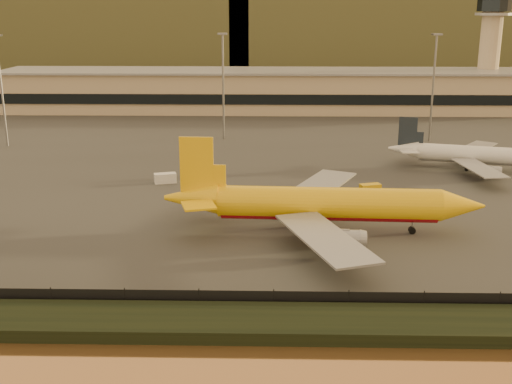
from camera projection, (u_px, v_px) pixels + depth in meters
The scene contains 12 objects.
ground at pixel (258, 265), 81.49m from camera, with size 900.00×900.00×0.00m, color black.
embankment at pixel (254, 323), 64.97m from camera, with size 320.00×7.00×1.40m, color black.
tarmac at pixel (265, 128), 172.70m from camera, with size 320.00×220.00×0.20m, color #2D2D2D.
perimeter_fence at pixel (255, 300), 68.65m from camera, with size 300.00×0.05×2.20m, color black.
terminal_building at pixel (220, 91), 200.66m from camera, with size 202.00×25.00×12.60m.
control_tower at pixel (491, 40), 199.71m from camera, with size 11.20×11.20×35.50m.
apron_light_masts at pixel (329, 78), 148.82m from camera, with size 152.20×12.20×25.40m.
distant_hills at pixel (236, 7), 399.76m from camera, with size 470.00×160.00×70.00m.
dhl_cargo_jet at pixel (322, 205), 91.79m from camera, with size 45.82×44.90×13.70m.
white_narrowbody_jet at pixel (477, 155), 127.20m from camera, with size 34.50×33.00×10.03m.
gse_vehicle_yellow at pixel (370, 189), 111.93m from camera, with size 3.60×1.62×1.62m, color #EBB30C.
gse_vehicle_white at pixel (165, 178), 118.41m from camera, with size 3.99×1.80×1.80m, color silver.
Camera 1 is at (1.57, -75.70, 31.53)m, focal length 45.00 mm.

